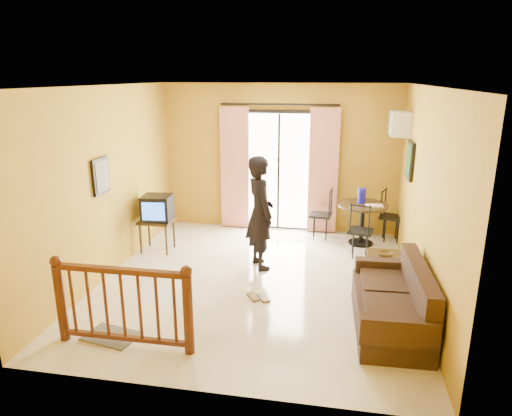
% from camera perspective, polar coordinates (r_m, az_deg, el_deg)
% --- Properties ---
extents(ground, '(5.00, 5.00, 0.00)m').
position_cam_1_polar(ground, '(6.83, 0.02, -9.15)').
color(ground, beige).
rests_on(ground, ground).
extents(room_shell, '(5.00, 5.00, 5.00)m').
position_cam_1_polar(room_shell, '(6.29, 0.02, 4.99)').
color(room_shell, white).
rests_on(room_shell, ground).
extents(balcony_door, '(2.25, 0.14, 2.46)m').
position_cam_1_polar(balcony_door, '(8.75, 2.84, 4.74)').
color(balcony_door, black).
rests_on(balcony_door, ground).
extents(tv_table, '(0.56, 0.46, 0.56)m').
position_cam_1_polar(tv_table, '(8.00, -12.31, -1.98)').
color(tv_table, black).
rests_on(tv_table, ground).
extents(television, '(0.51, 0.48, 0.43)m').
position_cam_1_polar(television, '(7.90, -12.25, 0.01)').
color(television, black).
rests_on(television, tv_table).
extents(picture_left, '(0.05, 0.42, 0.52)m').
position_cam_1_polar(picture_left, '(6.88, -18.82, 3.79)').
color(picture_left, black).
rests_on(picture_left, room_shell).
extents(dining_table, '(0.89, 0.89, 0.74)m').
position_cam_1_polar(dining_table, '(8.31, 13.16, -0.54)').
color(dining_table, black).
rests_on(dining_table, ground).
extents(water_jug, '(0.14, 0.14, 0.26)m').
position_cam_1_polar(water_jug, '(8.31, 13.07, 1.52)').
color(water_jug, '#1814C1').
rests_on(water_jug, dining_table).
extents(serving_tray, '(0.30, 0.22, 0.02)m').
position_cam_1_polar(serving_tray, '(8.19, 14.60, 0.30)').
color(serving_tray, white).
rests_on(serving_tray, dining_table).
extents(dining_chairs, '(1.75, 1.39, 0.95)m').
position_cam_1_polar(dining_chairs, '(8.43, 12.37, -4.48)').
color(dining_chairs, black).
rests_on(dining_chairs, ground).
extents(air_conditioner, '(0.31, 0.60, 0.40)m').
position_cam_1_polar(air_conditioner, '(8.12, 17.50, 10.00)').
color(air_conditioner, white).
rests_on(air_conditioner, room_shell).
extents(botanical_print, '(0.05, 0.50, 0.60)m').
position_cam_1_polar(botanical_print, '(7.57, 18.69, 5.65)').
color(botanical_print, black).
rests_on(botanical_print, room_shell).
extents(coffee_table, '(0.50, 0.89, 0.40)m').
position_cam_1_polar(coffee_table, '(6.87, 15.84, -7.25)').
color(coffee_table, black).
rests_on(coffee_table, ground).
extents(bowl, '(0.28, 0.28, 0.07)m').
position_cam_1_polar(bowl, '(6.91, 15.86, -5.62)').
color(bowl, brown).
rests_on(bowl, coffee_table).
extents(sofa, '(0.85, 1.73, 0.82)m').
position_cam_1_polar(sofa, '(5.78, 16.97, -11.57)').
color(sofa, '#321F13').
rests_on(sofa, ground).
extents(standing_person, '(0.69, 0.77, 1.78)m').
position_cam_1_polar(standing_person, '(7.04, 0.50, -0.60)').
color(standing_person, black).
rests_on(standing_person, ground).
extents(stair_balustrade, '(1.63, 0.13, 1.04)m').
position_cam_1_polar(stair_balustrade, '(5.30, -16.38, -11.04)').
color(stair_balustrade, '#471E0F').
rests_on(stair_balustrade, ground).
extents(doormat, '(0.67, 0.51, 0.02)m').
position_cam_1_polar(doormat, '(5.77, -17.65, -15.01)').
color(doormat, '#5D594A').
rests_on(doormat, ground).
extents(sandals, '(0.36, 0.26, 0.03)m').
position_cam_1_polar(sandals, '(6.35, 0.30, -11.12)').
color(sandals, brown).
rests_on(sandals, ground).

